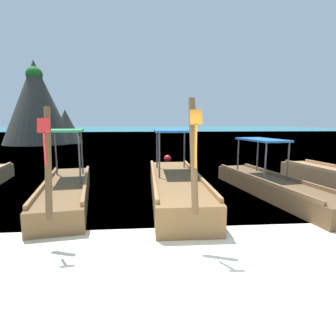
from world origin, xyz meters
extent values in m
plane|color=beige|center=(0.00, 0.00, 0.00)|extent=(120.00, 120.00, 0.00)
plane|color=#147A89|center=(0.00, 62.48, 0.00)|extent=(120.00, 120.00, 0.00)
cube|color=brown|center=(-2.85, 4.77, 0.26)|extent=(2.00, 5.44, 0.52)
cube|color=brown|center=(-3.38, 4.68, 0.57)|extent=(0.88, 4.85, 0.10)
cube|color=brown|center=(-2.32, 4.86, 0.57)|extent=(0.88, 4.85, 0.10)
cylinder|color=brown|center=(-2.39, 1.99, 1.51)|extent=(0.24, 0.74, 2.02)
cube|color=red|center=(-2.36, 1.78, 2.17)|extent=(0.22, 0.16, 0.25)
cube|color=red|center=(-2.36, 1.76, 1.77)|extent=(0.04, 0.08, 0.56)
cylinder|color=#4C4C51|center=(-3.23, 4.57, 1.23)|extent=(0.06, 0.06, 1.42)
cylinder|color=#4C4C51|center=(-2.43, 4.70, 1.23)|extent=(0.06, 0.06, 1.42)
cylinder|color=#4C4C51|center=(-3.49, 6.15, 1.23)|extent=(0.06, 0.06, 1.42)
cylinder|color=#4C4C51|center=(-2.69, 6.28, 1.23)|extent=(0.06, 0.06, 1.42)
cube|color=#2D844C|center=(-2.96, 5.43, 1.97)|extent=(1.26, 1.93, 0.06)
cube|color=brown|center=(0.25, 4.83, 0.32)|extent=(1.42, 6.09, 0.65)
cube|color=#996C3F|center=(-0.39, 4.84, 0.70)|extent=(0.14, 5.59, 0.10)
cube|color=#996C3F|center=(0.88, 4.83, 0.70)|extent=(0.14, 5.59, 0.10)
cylinder|color=brown|center=(0.21, 1.66, 1.65)|extent=(0.13, 0.69, 2.04)
cube|color=orange|center=(0.21, 1.47, 2.31)|extent=(0.20, 0.13, 0.25)
cube|color=orange|center=(0.21, 1.45, 1.82)|extent=(0.03, 0.08, 0.73)
cylinder|color=#4C4C51|center=(-0.23, 4.69, 1.29)|extent=(0.05, 0.05, 1.28)
cylinder|color=#4C4C51|center=(0.72, 4.68, 1.29)|extent=(0.05, 0.05, 1.28)
cylinder|color=#4C4C51|center=(-0.21, 6.51, 1.29)|extent=(0.05, 0.05, 1.28)
cylinder|color=#4C4C51|center=(0.74, 6.50, 1.29)|extent=(0.05, 0.05, 1.28)
cube|color=#235BA3|center=(0.26, 5.59, 1.96)|extent=(1.17, 2.04, 0.06)
cube|color=brown|center=(3.23, 4.88, 0.24)|extent=(1.87, 5.90, 0.49)
cube|color=brown|center=(2.73, 4.81, 0.54)|extent=(0.83, 5.30, 0.10)
cube|color=brown|center=(3.72, 4.95, 0.54)|extent=(0.83, 5.30, 0.10)
cylinder|color=#4C4C51|center=(2.87, 4.68, 1.06)|extent=(0.06, 0.06, 1.14)
cylinder|color=#4C4C51|center=(3.62, 4.79, 1.06)|extent=(0.06, 0.06, 1.14)
cylinder|color=#4C4C51|center=(2.63, 6.41, 1.06)|extent=(0.06, 0.06, 1.14)
cylinder|color=#4C4C51|center=(3.37, 6.52, 1.06)|extent=(0.06, 0.06, 1.14)
cube|color=#235BA3|center=(3.12, 5.60, 1.66)|extent=(1.18, 2.05, 0.06)
cone|color=#383833|center=(-11.20, 26.65, 4.07)|extent=(6.69, 6.69, 8.14)
cone|color=#3D3D38|center=(-8.66, 27.32, 1.73)|extent=(3.29, 3.29, 3.45)
sphere|color=#236B28|center=(-11.20, 26.65, 6.73)|extent=(1.57, 1.57, 1.57)
sphere|color=red|center=(0.64, 12.35, 0.20)|extent=(0.40, 0.40, 0.40)
camera|label=1|loc=(-0.66, -3.32, 2.24)|focal=30.66mm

